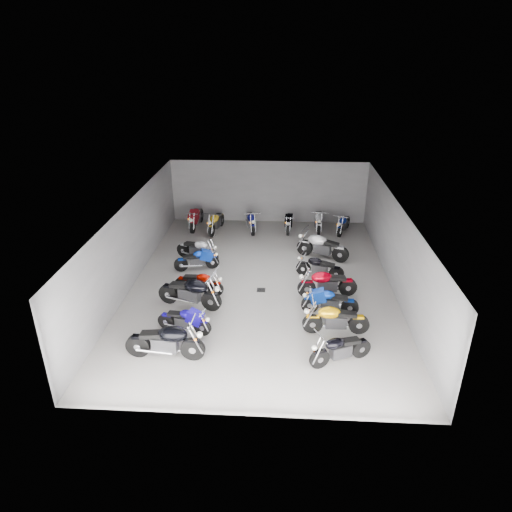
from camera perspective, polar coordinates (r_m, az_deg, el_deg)
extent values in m
plane|color=gray|center=(17.84, 0.73, -3.50)|extent=(14.00, 14.00, 0.00)
cube|color=slate|center=(23.71, 1.57, 8.01)|extent=(10.00, 0.10, 3.20)
cube|color=slate|center=(18.05, -15.31, 1.55)|extent=(0.10, 14.00, 3.20)
cube|color=slate|center=(17.66, 17.19, 0.77)|extent=(0.10, 14.00, 3.20)
cube|color=black|center=(16.56, 0.78, 6.35)|extent=(10.00, 14.00, 0.04)
cube|color=black|center=(17.40, 0.65, -4.26)|extent=(0.32, 0.32, 0.01)
cylinder|color=black|center=(13.80, -7.90, -11.45)|extent=(0.74, 0.18, 0.73)
cylinder|color=black|center=(14.24, -14.51, -10.80)|extent=(0.74, 0.20, 0.73)
cube|color=#2D2D30|center=(13.93, -11.30, -10.75)|extent=(0.76, 0.37, 0.46)
ellipsoid|color=black|center=(13.66, -10.41, -9.60)|extent=(0.79, 0.49, 0.41)
cube|color=black|center=(13.85, -12.88, -9.53)|extent=(0.71, 0.35, 0.21)
cylinder|color=black|center=(14.84, -6.69, -8.86)|extent=(0.58, 0.24, 0.57)
cylinder|color=black|center=(15.34, -11.13, -7.98)|extent=(0.58, 0.26, 0.57)
cube|color=#2D2D30|center=(15.03, -8.97, -8.13)|extent=(0.62, 0.39, 0.35)
ellipsoid|color=#150999|center=(14.80, -8.36, -7.35)|extent=(0.67, 0.48, 0.32)
cube|color=black|center=(15.01, -10.02, -7.15)|extent=(0.58, 0.37, 0.16)
cylinder|color=black|center=(16.04, -5.59, -5.64)|extent=(0.75, 0.33, 0.73)
cylinder|color=black|center=(16.72, -10.86, -4.65)|extent=(0.75, 0.35, 0.73)
cube|color=#2D2D30|center=(16.31, -8.31, -4.79)|extent=(0.81, 0.52, 0.46)
ellipsoid|color=black|center=(16.03, -7.57, -3.80)|extent=(0.87, 0.64, 0.41)
cube|color=black|center=(16.30, -9.54, -3.59)|extent=(0.76, 0.49, 0.21)
cylinder|color=black|center=(16.96, -5.06, -4.09)|extent=(0.60, 0.24, 0.59)
cylinder|color=black|center=(17.43, -9.18, -3.48)|extent=(0.60, 0.26, 0.59)
cube|color=#2D2D30|center=(17.14, -7.16, -3.52)|extent=(0.64, 0.40, 0.37)
ellipsoid|color=#8C0A00|center=(16.93, -6.58, -2.73)|extent=(0.69, 0.49, 0.33)
cube|color=black|center=(17.13, -8.12, -2.63)|extent=(0.60, 0.37, 0.17)
cylinder|color=black|center=(19.03, -5.47, -0.75)|extent=(0.58, 0.26, 0.57)
cylinder|color=black|center=(18.95, -9.36, -1.09)|extent=(0.59, 0.28, 0.57)
cube|color=#2D2D30|center=(18.94, -7.43, -0.68)|extent=(0.63, 0.41, 0.36)
ellipsoid|color=#0B33AD|center=(18.83, -6.88, 0.16)|extent=(0.68, 0.51, 0.32)
cube|color=black|center=(18.82, -8.33, -0.07)|extent=(0.59, 0.38, 0.16)
cylinder|color=black|center=(19.48, -5.58, -0.03)|extent=(0.63, 0.37, 0.63)
cylinder|color=black|center=(20.21, -9.02, 0.73)|extent=(0.64, 0.38, 0.63)
cube|color=#2D2D30|center=(19.80, -7.35, 0.62)|extent=(0.70, 0.52, 0.39)
ellipsoid|color=silver|center=(19.56, -6.87, 1.34)|extent=(0.77, 0.63, 0.35)
cube|color=black|center=(19.85, -8.15, 1.51)|extent=(0.66, 0.49, 0.18)
cylinder|color=black|center=(13.52, 7.94, -12.61)|extent=(0.61, 0.37, 0.61)
cylinder|color=black|center=(14.15, 12.96, -11.18)|extent=(0.61, 0.38, 0.61)
cube|color=#2D2D30|center=(13.76, 10.54, -11.57)|extent=(0.68, 0.52, 0.38)
ellipsoid|color=black|center=(13.49, 9.87, -10.75)|extent=(0.75, 0.62, 0.34)
cube|color=black|center=(13.75, 11.74, -10.36)|extent=(0.64, 0.48, 0.17)
cylinder|color=black|center=(14.95, 7.07, -8.40)|extent=(0.66, 0.15, 0.66)
cylinder|color=black|center=(15.16, 12.74, -8.35)|extent=(0.66, 0.17, 0.66)
cube|color=#2D2D30|center=(14.98, 9.95, -8.06)|extent=(0.68, 0.33, 0.41)
ellipsoid|color=#EBA407|center=(14.78, 9.17, -6.99)|extent=(0.71, 0.43, 0.37)
cube|color=black|center=(14.88, 11.29, -7.12)|extent=(0.63, 0.30, 0.19)
cylinder|color=black|center=(16.00, 6.74, -6.06)|extent=(0.61, 0.16, 0.60)
cylinder|color=black|center=(16.07, 11.65, -6.29)|extent=(0.61, 0.18, 0.60)
cube|color=#2D2D30|center=(15.97, 9.22, -5.89)|extent=(0.63, 0.32, 0.38)
ellipsoid|color=#0B329D|center=(15.81, 8.54, -4.91)|extent=(0.67, 0.42, 0.34)
cube|color=black|center=(15.86, 10.38, -5.12)|extent=(0.59, 0.30, 0.17)
cylinder|color=black|center=(16.92, 6.34, -4.04)|extent=(0.69, 0.21, 0.68)
cylinder|color=black|center=(17.23, 11.40, -3.85)|extent=(0.69, 0.24, 0.68)
cube|color=#2D2D30|center=(17.01, 8.92, -3.64)|extent=(0.72, 0.39, 0.42)
ellipsoid|color=#950011|center=(16.81, 8.22, -2.65)|extent=(0.76, 0.50, 0.38)
cube|color=black|center=(16.95, 10.11, -2.71)|extent=(0.68, 0.37, 0.19)
cylinder|color=black|center=(18.47, 5.93, -1.56)|extent=(0.61, 0.29, 0.60)
cylinder|color=black|center=(18.23, 10.03, -2.21)|extent=(0.61, 0.31, 0.60)
cube|color=#2D2D30|center=(18.30, 7.98, -1.62)|extent=(0.66, 0.45, 0.37)
ellipsoid|color=black|center=(18.20, 7.41, -0.68)|extent=(0.71, 0.54, 0.34)
cube|color=black|center=(18.13, 8.94, -1.03)|extent=(0.62, 0.42, 0.17)
cylinder|color=black|center=(20.22, 6.11, 1.05)|extent=(0.72, 0.41, 0.71)
cylinder|color=black|center=(19.79, 10.51, 0.20)|extent=(0.72, 0.43, 0.71)
cube|color=#2D2D30|center=(19.94, 8.31, 0.92)|extent=(0.80, 0.59, 0.45)
ellipsoid|color=#B3B3B9|center=(19.87, 7.70, 1.99)|extent=(0.87, 0.70, 0.40)
cube|color=black|center=(19.73, 9.34, 1.56)|extent=(0.75, 0.55, 0.20)
cylinder|color=black|center=(22.73, -7.93, 3.67)|extent=(0.19, 0.70, 0.69)
cylinder|color=black|center=(24.14, -6.98, 5.01)|extent=(0.21, 0.70, 0.69)
cube|color=#2D2D30|center=(23.40, -7.46, 4.61)|extent=(0.37, 0.72, 0.43)
ellipsoid|color=maroon|center=(23.06, -7.65, 5.21)|extent=(0.49, 0.77, 0.39)
cube|color=black|center=(23.61, -7.29, 5.59)|extent=(0.35, 0.68, 0.20)
cylinder|color=black|center=(22.20, -5.59, 3.21)|extent=(0.25, 0.67, 0.65)
cylinder|color=black|center=(23.50, -4.42, 4.51)|extent=(0.27, 0.67, 0.65)
cube|color=#2D2D30|center=(22.81, -5.00, 4.12)|extent=(0.42, 0.71, 0.41)
ellipsoid|color=gold|center=(22.50, -5.21, 4.70)|extent=(0.53, 0.76, 0.37)
cube|color=black|center=(23.00, -4.77, 5.07)|extent=(0.39, 0.66, 0.19)
cylinder|color=black|center=(22.23, -0.42, 3.35)|extent=(0.26, 0.65, 0.64)
cylinder|color=black|center=(23.57, -0.91, 4.63)|extent=(0.28, 0.66, 0.64)
cube|color=#2D2D30|center=(22.87, -0.67, 4.24)|extent=(0.43, 0.70, 0.40)
ellipsoid|color=navy|center=(22.55, -0.60, 4.81)|extent=(0.53, 0.75, 0.36)
cube|color=black|center=(23.07, -0.78, 5.17)|extent=(0.40, 0.65, 0.18)
cylinder|color=black|center=(22.32, 4.04, 3.34)|extent=(0.17, 0.62, 0.61)
cylinder|color=black|center=(23.61, 4.29, 4.57)|extent=(0.19, 0.62, 0.61)
cube|color=#2D2D30|center=(22.93, 4.18, 4.19)|extent=(0.34, 0.64, 0.38)
ellipsoid|color=black|center=(22.62, 4.16, 4.73)|extent=(0.43, 0.68, 0.35)
cube|color=black|center=(23.12, 4.25, 5.08)|extent=(0.31, 0.60, 0.17)
cylinder|color=black|center=(22.43, 7.85, 3.35)|extent=(0.17, 0.67, 0.67)
cylinder|color=black|center=(23.84, 7.78, 4.67)|extent=(0.19, 0.67, 0.67)
cube|color=#2D2D30|center=(23.10, 7.83, 4.27)|extent=(0.34, 0.69, 0.42)
ellipsoid|color=silver|center=(22.77, 7.88, 4.85)|extent=(0.45, 0.73, 0.37)
cube|color=black|center=(23.31, 7.85, 5.23)|extent=(0.32, 0.65, 0.19)
cylinder|color=black|center=(22.44, 10.43, 3.06)|extent=(0.33, 0.59, 0.59)
cylinder|color=black|center=(23.65, 11.30, 4.14)|extent=(0.35, 0.60, 0.59)
cube|color=#2D2D30|center=(23.01, 10.89, 3.83)|extent=(0.48, 0.66, 0.37)
ellipsoid|color=navy|center=(22.72, 10.82, 4.36)|extent=(0.57, 0.72, 0.33)
cube|color=black|center=(23.19, 11.14, 4.66)|extent=(0.45, 0.62, 0.17)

